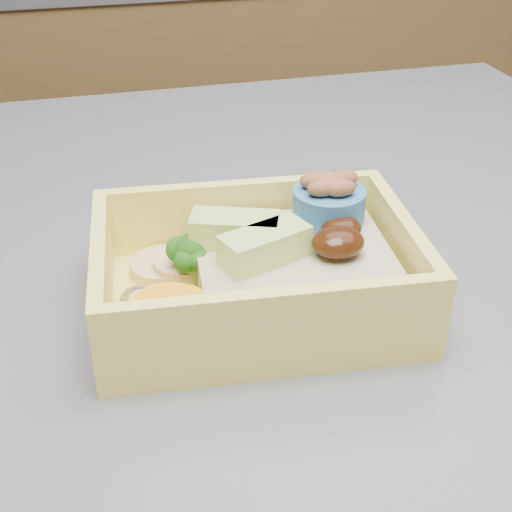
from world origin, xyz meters
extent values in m
cube|color=brown|center=(0.00, 1.20, 0.45)|extent=(3.20, 0.60, 0.90)
cube|color=#FEED69|center=(0.18, -0.14, 0.92)|extent=(0.22, 0.17, 0.01)
cube|color=#FEED69|center=(0.19, -0.07, 0.95)|extent=(0.21, 0.03, 0.05)
cube|color=#FEED69|center=(0.18, -0.21, 0.95)|extent=(0.21, 0.03, 0.05)
cube|color=#FEED69|center=(0.28, -0.15, 0.95)|extent=(0.02, 0.13, 0.05)
cube|color=#FEED69|center=(0.08, -0.13, 0.95)|extent=(0.02, 0.13, 0.05)
cube|color=tan|center=(0.21, -0.14, 0.95)|extent=(0.14, 0.13, 0.03)
ellipsoid|color=black|center=(0.23, -0.16, 0.97)|extent=(0.04, 0.03, 0.02)
ellipsoid|color=black|center=(0.24, -0.14, 0.97)|extent=(0.03, 0.03, 0.02)
cube|color=#C5E879|center=(0.19, -0.15, 0.97)|extent=(0.06, 0.04, 0.02)
cube|color=#C5E879|center=(0.17, -0.13, 0.97)|extent=(0.06, 0.04, 0.02)
cylinder|color=#6FA659|center=(0.14, -0.12, 0.94)|extent=(0.01, 0.01, 0.02)
sphere|color=#225F15|center=(0.14, -0.12, 0.96)|extent=(0.02, 0.02, 0.02)
sphere|color=#225F15|center=(0.15, -0.12, 0.96)|extent=(0.02, 0.02, 0.02)
sphere|color=#225F15|center=(0.14, -0.12, 0.96)|extent=(0.02, 0.02, 0.02)
sphere|color=#225F15|center=(0.15, -0.13, 0.96)|extent=(0.02, 0.02, 0.02)
sphere|color=#225F15|center=(0.14, -0.13, 0.96)|extent=(0.02, 0.02, 0.02)
sphere|color=#225F15|center=(0.14, -0.11, 0.96)|extent=(0.02, 0.02, 0.02)
cylinder|color=yellow|center=(0.12, -0.17, 0.94)|extent=(0.05, 0.05, 0.02)
cylinder|color=orange|center=(0.12, -0.17, 0.95)|extent=(0.03, 0.03, 0.00)
cylinder|color=orange|center=(0.11, -0.17, 0.96)|extent=(0.03, 0.03, 0.00)
cylinder|color=orange|center=(0.13, -0.18, 0.96)|extent=(0.03, 0.03, 0.00)
cylinder|color=tan|center=(0.13, -0.10, 0.93)|extent=(0.05, 0.05, 0.01)
cylinder|color=tan|center=(0.14, -0.11, 0.94)|extent=(0.05, 0.05, 0.01)
ellipsoid|color=silver|center=(0.16, -0.09, 0.94)|extent=(0.02, 0.02, 0.02)
ellipsoid|color=silver|center=(0.10, -0.15, 0.94)|extent=(0.02, 0.02, 0.02)
cylinder|color=#3472B3|center=(0.24, -0.11, 0.97)|extent=(0.05, 0.05, 0.02)
ellipsoid|color=brown|center=(0.24, -0.11, 0.99)|extent=(0.02, 0.02, 0.01)
ellipsoid|color=brown|center=(0.25, -0.11, 0.99)|extent=(0.02, 0.02, 0.01)
ellipsoid|color=brown|center=(0.23, -0.10, 0.99)|extent=(0.02, 0.02, 0.01)
ellipsoid|color=brown|center=(0.25, -0.12, 0.99)|extent=(0.02, 0.02, 0.01)
ellipsoid|color=brown|center=(0.23, -0.12, 0.99)|extent=(0.02, 0.02, 0.01)
camera|label=1|loc=(0.08, -0.52, 1.20)|focal=50.00mm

